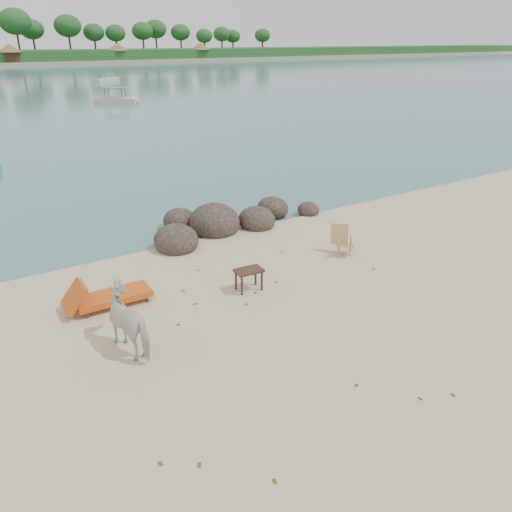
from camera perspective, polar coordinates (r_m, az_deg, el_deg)
The scene contains 8 objects.
boulders at distance 16.69m, azimuth -4.01°, elevation 3.76°, with size 6.45×3.04×1.23m.
cow at distance 10.45m, azimuth -13.91°, elevation -7.26°, with size 0.70×1.54×1.30m, color silver.
side_table at distance 12.58m, azimuth -0.82°, elevation -2.86°, with size 0.70×0.45×0.56m, color #381F16, non-canonical shape.
lounge_chair at distance 12.36m, azimuth -16.03°, elevation -4.14°, with size 2.19×0.77×0.66m, color red, non-canonical shape.
deck_chair at distance 14.79m, azimuth 10.14°, elevation 1.58°, with size 0.56×0.61×0.87m, color tan, non-canonical shape.
boat_mid at distance 53.78m, azimuth -15.84°, elevation 17.81°, with size 4.89×1.10×2.40m, color beige, non-canonical shape.
boat_far at distance 81.50m, azimuth -16.68°, elevation 18.79°, with size 4.89×1.10×0.57m, color beige, non-canonical shape.
dead_leaves at distance 11.12m, azimuth 1.37°, elevation -8.37°, with size 7.80×7.29×0.00m.
Camera 1 is at (-5.32, -7.42, 5.90)m, focal length 35.00 mm.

